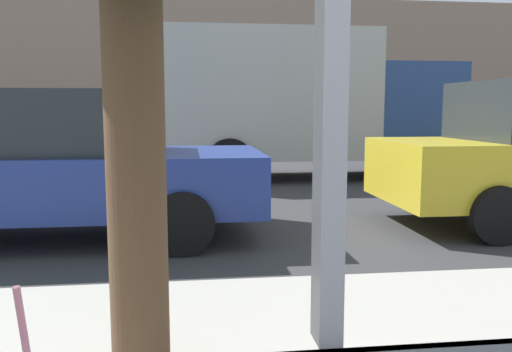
# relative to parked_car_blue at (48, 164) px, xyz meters

# --- Properties ---
(ground_plane) EXTENTS (60.00, 60.00, 0.00)m
(ground_plane) POSITION_rel_parked_car_blue_xyz_m (1.83, 2.86, -0.84)
(ground_plane) COLOR #38383A
(building_facade_far) EXTENTS (28.00, 1.20, 5.24)m
(building_facade_far) POSITION_rel_parked_car_blue_xyz_m (1.83, 13.11, 1.78)
(building_facade_far) COLOR gray
(building_facade_far) RESTS_ON ground
(parked_car_blue) EXTENTS (4.64, 1.99, 1.64)m
(parked_car_blue) POSITION_rel_parked_car_blue_xyz_m (0.00, 0.00, 0.00)
(parked_car_blue) COLOR #283D93
(parked_car_blue) RESTS_ON ground
(box_truck) EXTENTS (6.19, 2.44, 2.97)m
(box_truck) POSITION_rel_parked_car_blue_xyz_m (3.76, 4.80, 0.77)
(box_truck) COLOR beige
(box_truck) RESTS_ON ground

